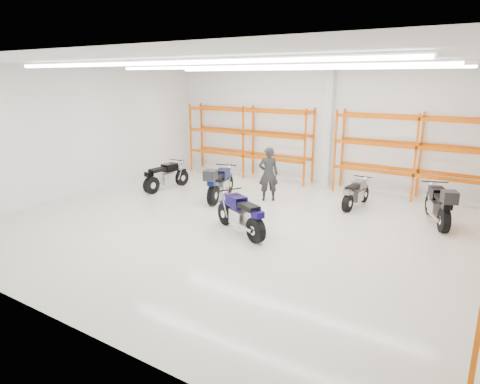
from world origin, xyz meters
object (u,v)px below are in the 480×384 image
Objects in this scene: standing_man at (268,174)px; motorcycle_main at (241,216)px; motorcycle_back_d at (439,206)px; motorcycle_back_b at (219,184)px; motorcycle_back_c at (355,194)px; motorcycle_back_a at (165,177)px; structural_column at (328,128)px.

motorcycle_main is at bearing 70.81° from standing_man.
motorcycle_back_b is at bearing -169.02° from motorcycle_back_d.
motorcycle_main is 4.45m from motorcycle_back_c.
motorcycle_back_a is 0.49× the size of structural_column.
motorcycle_back_c is (6.73, 1.69, -0.06)m from motorcycle_back_a.
structural_column is (-4.55, 2.80, 1.66)m from motorcycle_back_d.
motorcycle_back_a is 6.94m from motorcycle_back_c.
motorcycle_back_d reaches higher than motorcycle_back_c.
motorcycle_back_a is at bearing -23.62° from standing_man.
motorcycle_main is 3.40m from motorcycle_back_b.
motorcycle_back_b is (-2.44, 2.37, 0.06)m from motorcycle_main.
motorcycle_back_b is 0.52× the size of structural_column.
motorcycle_back_a is 2.52m from motorcycle_back_b.
motorcycle_back_c is at bearing 66.61° from motorcycle_main.
motorcycle_back_b is 6.90m from motorcycle_back_d.
motorcycle_back_b reaches higher than motorcycle_back_a.
motorcycle_back_d is at bearing 7.92° from motorcycle_back_a.
standing_man reaches higher than motorcycle_main.
motorcycle_main is 5.68m from motorcycle_back_d.
structural_column reaches higher than motorcycle_back_c.
motorcycle_main is 0.90× the size of motorcycle_back_b.
motorcycle_main is 0.93× the size of motorcycle_back_d.
motorcycle_back_a is 1.19× the size of standing_man.
motorcycle_back_a is (-4.96, 2.39, -0.02)m from motorcycle_main.
motorcycle_back_c is 1.05× the size of standing_man.
motorcycle_main is 5.51m from motorcycle_back_a.
motorcycle_main is at bearing -44.13° from motorcycle_back_b.
motorcycle_main reaches higher than motorcycle_back_c.
motorcycle_back_c is 3.60m from structural_column.
motorcycle_back_b is (2.52, -0.02, 0.08)m from motorcycle_back_a.
motorcycle_main is at bearing -139.59° from motorcycle_back_d.
motorcycle_back_c is at bearing 171.06° from motorcycle_back_d.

